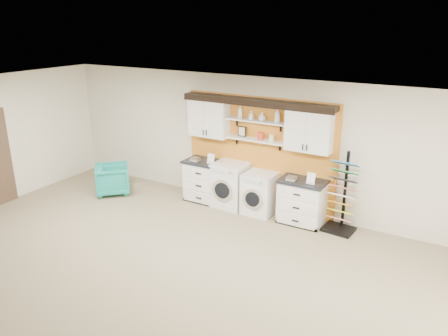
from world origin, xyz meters
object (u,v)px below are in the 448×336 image
Objects in this scene: base_cabinet_right at (302,201)px; dryer at (260,193)px; sample_rack at (341,206)px; base_cabinet_left at (206,181)px; armchair at (113,179)px; washer at (230,185)px.

dryer is (-0.93, -0.00, -0.01)m from base_cabinet_right.
base_cabinet_left is at bearing -174.09° from sample_rack.
base_cabinet_right is at bearing -124.40° from armchair.
sample_rack is 5.21m from armchair.
base_cabinet_left is 2.25m from armchair.
sample_rack reaches higher than base_cabinet_left.
armchair is at bearing -160.73° from base_cabinet_left.
washer is 1.29× the size of armchair.
sample_rack is at bearing 2.49° from base_cabinet_right.
base_cabinet_right is 1.22× the size of armchair.
base_cabinet_right is 0.93m from dryer.
washer reaches higher than dryer.
dryer is 1.70m from sample_rack.
armchair is at bearing -170.39° from base_cabinet_right.
washer is 0.62× the size of sample_rack.
base_cabinet_right is at bearing -172.23° from sample_rack.
washer is 2.84m from armchair.
washer is 0.72m from dryer.
armchair is (-2.74, -0.74, -0.14)m from washer.
base_cabinet_left reaches higher than base_cabinet_right.
base_cabinet_left is at bearing -180.00° from base_cabinet_right.
dryer is 3.53m from armchair.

